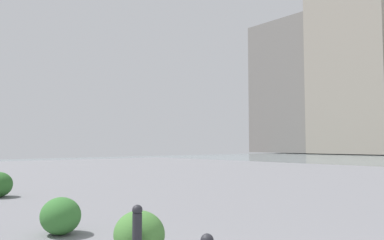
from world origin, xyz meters
TOP-DOWN VIEW (x-y plane):
  - building_annex at (28.94, -66.92)m, footprint 14.14×14.82m
  - building_highrise at (42.76, -67.10)m, footprint 14.92×13.56m
  - bollard_mid at (2.13, -1.16)m, footprint 0.13×0.13m
  - shrub_round at (4.52, -1.16)m, footprint 0.74×0.67m
  - shrub_wide at (2.51, -1.44)m, footprint 0.75×0.67m

SIDE VIEW (x-z plane):
  - shrub_round at x=4.52m, z-range 0.00..0.63m
  - shrub_wide at x=2.51m, z-range 0.00..0.63m
  - bollard_mid at x=2.13m, z-range 0.02..0.81m
  - building_highrise at x=42.76m, z-range 0.00..27.12m
  - building_annex at x=28.94m, z-range -1.03..30.87m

